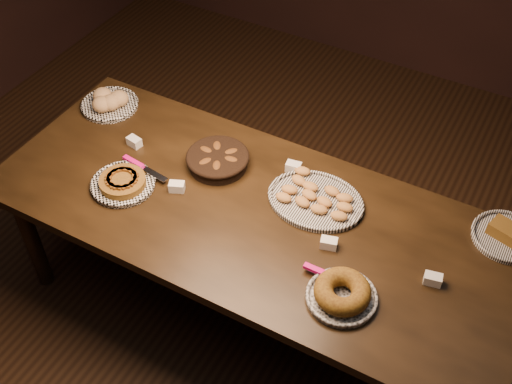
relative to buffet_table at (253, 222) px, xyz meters
The scene contains 9 objects.
ground 0.68m from the buffet_table, ahead, with size 5.00×5.00×0.00m, color black.
buffet_table is the anchor object (origin of this frame).
apple_tart_plate 0.62m from the buffet_table, 165.99° to the right, with size 0.32×0.30×0.06m.
madeleine_platter 0.30m from the buffet_table, 40.48° to the left, with size 0.44×0.36×0.05m.
bundt_cake_plate 0.60m from the buffet_table, 24.68° to the right, with size 0.33×0.28×0.09m.
croissant_basket 0.36m from the buffet_table, 148.28° to the left, with size 0.35×0.35×0.07m.
bread_roll_plate 1.06m from the buffet_table, 164.24° to the left, with size 0.30×0.30×0.09m.
loaf_plate 1.09m from the buffet_table, 20.43° to the left, with size 0.30×0.30×0.07m.
tent_cards 0.12m from the buffet_table, 67.27° to the left, with size 1.62×0.44×0.04m.
Camera 1 is at (0.95, -1.69, 2.82)m, focal length 45.00 mm.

